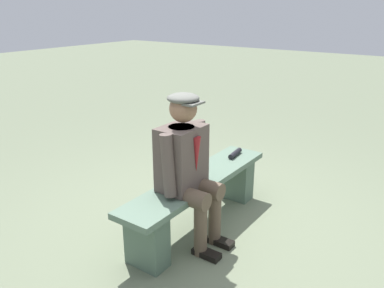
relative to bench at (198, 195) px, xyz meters
The scene contains 4 objects.
ground_plane 0.32m from the bench, ahead, with size 30.00×30.00×0.00m, color #667157.
bench is the anchor object (origin of this frame).
seated_man 0.48m from the bench, 13.44° to the left, with size 0.56×0.59×1.30m.
rolled_magazine 0.69m from the bench, behind, with size 0.05×0.05×0.24m, color black.
Camera 1 is at (2.64, 1.80, 1.94)m, focal length 36.58 mm.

